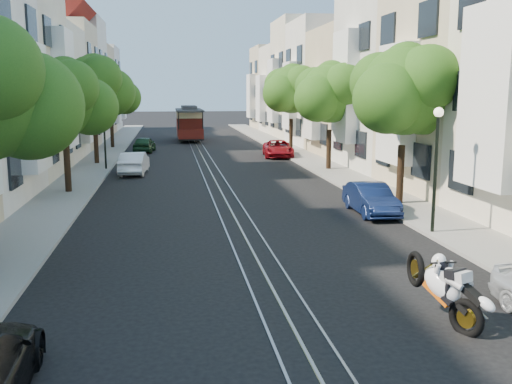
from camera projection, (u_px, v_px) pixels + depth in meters
name	position (u px, v px, depth m)	size (l,w,h in m)	color
ground	(203.00, 158.00, 41.72)	(200.00, 200.00, 0.00)	black
sidewalk_east	(300.00, 155.00, 42.78)	(2.50, 80.00, 0.12)	gray
sidewalk_west	(101.00, 159.00, 40.63)	(2.50, 80.00, 0.12)	gray
rail_left	(196.00, 158.00, 41.64)	(0.06, 80.00, 0.02)	gray
rail_slot	(203.00, 158.00, 41.72)	(0.06, 80.00, 0.02)	gray
rail_right	(211.00, 157.00, 41.80)	(0.06, 80.00, 0.02)	gray
lane_line	(203.00, 158.00, 41.72)	(0.08, 80.00, 0.01)	tan
townhouses_east	(361.00, 86.00, 42.49)	(7.75, 72.00, 12.00)	beige
townhouses_west	(28.00, 87.00, 38.99)	(7.75, 72.00, 11.76)	silver
tree_e_b	(406.00, 93.00, 23.45)	(4.93, 4.08, 6.68)	black
tree_e_c	(331.00, 95.00, 34.18)	(4.84, 3.99, 6.52)	black
tree_e_d	(292.00, 90.00, 44.84)	(5.01, 4.16, 6.85)	black
tree_w_b	(65.00, 100.00, 26.24)	(4.72, 3.87, 6.27)	black
tree_w_c	(94.00, 87.00, 36.83)	(5.13, 4.28, 7.09)	black
tree_w_d	(111.00, 94.00, 47.62)	(4.84, 3.99, 6.52)	black
lamp_east	(437.00, 151.00, 18.79)	(0.32, 0.32, 4.16)	black
lamp_west	(104.00, 124.00, 34.45)	(0.32, 0.32, 4.16)	black
sportbike_rider	(445.00, 286.00, 11.72)	(0.97, 2.02, 1.47)	black
cable_car	(189.00, 122.00, 56.15)	(2.55, 8.09, 3.11)	black
parked_car_e_mid	(371.00, 199.00, 22.49)	(1.29, 3.70, 1.22)	#0B1639
parked_car_e_far	(278.00, 149.00, 42.05)	(2.07, 4.48, 1.25)	maroon
parked_car_w_mid	(134.00, 163.00, 33.40)	(1.38, 3.96, 1.31)	white
parked_car_w_far	(144.00, 144.00, 45.44)	(1.48, 3.69, 1.26)	#15361D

